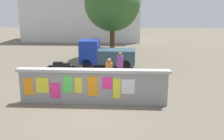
% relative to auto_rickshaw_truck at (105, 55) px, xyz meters
% --- Properties ---
extents(ground, '(60.00, 60.00, 0.00)m').
position_rel_auto_rickshaw_truck_xyz_m(ground, '(0.05, 1.54, -0.90)').
color(ground, '#6B6051').
extents(poster_wall, '(6.41, 0.42, 1.51)m').
position_rel_auto_rickshaw_truck_xyz_m(poster_wall, '(0.04, -6.46, -0.12)').
color(poster_wall, gray).
rests_on(poster_wall, ground).
extents(auto_rickshaw_truck, '(3.67, 1.68, 1.85)m').
position_rel_auto_rickshaw_truck_xyz_m(auto_rickshaw_truck, '(0.00, 0.00, 0.00)').
color(auto_rickshaw_truck, black).
rests_on(auto_rickshaw_truck, ground).
extents(motorcycle, '(1.90, 0.56, 0.87)m').
position_rel_auto_rickshaw_truck_xyz_m(motorcycle, '(-2.46, -2.01, -0.44)').
color(motorcycle, black).
rests_on(motorcycle, ground).
extents(bicycle_near, '(1.68, 0.50, 0.95)m').
position_rel_auto_rickshaw_truck_xyz_m(bicycle_near, '(-0.87, -3.18, -0.54)').
color(bicycle_near, black).
rests_on(bicycle_near, ground).
extents(bicycle_far, '(1.70, 0.44, 0.95)m').
position_rel_auto_rickshaw_truck_xyz_m(bicycle_far, '(1.95, -4.28, -0.54)').
color(bicycle_far, black).
rests_on(bicycle_far, ground).
extents(person_walking, '(0.44, 0.44, 1.62)m').
position_rel_auto_rickshaw_truck_xyz_m(person_walking, '(1.09, -2.99, 0.09)').
color(person_walking, purple).
rests_on(person_walking, ground).
extents(person_bystander, '(0.45, 0.45, 1.62)m').
position_rel_auto_rickshaw_truck_xyz_m(person_bystander, '(0.61, -4.73, 0.09)').
color(person_bystander, yellow).
rests_on(person_bystander, ground).
extents(tree_roadside, '(4.25, 4.25, 6.34)m').
position_rel_auto_rickshaw_truck_xyz_m(tree_roadside, '(0.31, 3.44, 3.30)').
color(tree_roadside, brown).
rests_on(tree_roadside, ground).
extents(building_background, '(13.71, 5.67, 7.30)m').
position_rel_auto_rickshaw_truck_xyz_m(building_background, '(-3.78, 14.25, 2.77)').
color(building_background, silver).
rests_on(building_background, ground).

